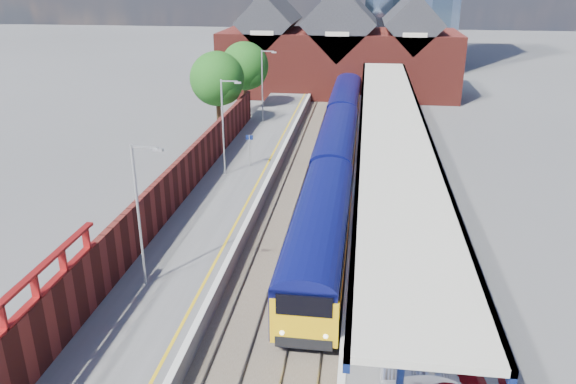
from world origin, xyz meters
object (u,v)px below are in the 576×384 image
(parked_car_silver, at_px, (441,379))
(lamp_post_c, at_px, (225,121))
(lamp_post_b, at_px, (141,208))
(train, at_px, (342,119))
(parked_car_blue, at_px, (419,224))
(lamp_post_d, at_px, (264,81))
(parked_car_dark, at_px, (428,246))
(platform_sign, at_px, (250,145))

(parked_car_silver, bearing_deg, lamp_post_c, 31.65)
(lamp_post_b, xyz_separation_m, lamp_post_c, (0.00, 16.00, 0.00))
(lamp_post_c, distance_m, parked_car_silver, 25.65)
(train, bearing_deg, parked_car_blue, -76.20)
(lamp_post_d, distance_m, parked_car_dark, 30.65)
(train, bearing_deg, platform_sign, -119.27)
(lamp_post_c, relative_size, lamp_post_d, 1.00)
(lamp_post_b, relative_size, parked_car_dark, 1.71)
(lamp_post_c, relative_size, parked_car_dark, 1.71)
(lamp_post_d, relative_size, parked_car_blue, 1.50)
(lamp_post_d, height_order, parked_car_blue, lamp_post_d)
(lamp_post_c, xyz_separation_m, parked_car_blue, (13.30, -8.58, -3.34))
(parked_car_dark, bearing_deg, train, 0.27)
(lamp_post_c, bearing_deg, parked_car_dark, -39.80)
(parked_car_silver, height_order, parked_car_dark, parked_car_silver)
(lamp_post_d, xyz_separation_m, platform_sign, (1.36, -14.00, -2.30))
(parked_car_blue, bearing_deg, train, 13.89)
(lamp_post_b, bearing_deg, parked_car_dark, 19.19)
(lamp_post_c, bearing_deg, platform_sign, 55.74)
(parked_car_dark, distance_m, parked_car_blue, 2.72)
(train, relative_size, lamp_post_c, 9.42)
(train, relative_size, platform_sign, 26.37)
(lamp_post_d, relative_size, parked_car_dark, 1.71)
(lamp_post_b, bearing_deg, platform_sign, 85.67)
(parked_car_blue, bearing_deg, parked_car_dark, -174.70)
(parked_car_silver, bearing_deg, train, 9.19)
(lamp_post_c, height_order, parked_car_dark, lamp_post_c)
(parked_car_dark, bearing_deg, parked_car_blue, -7.41)
(lamp_post_b, relative_size, platform_sign, 2.80)
(train, xyz_separation_m, platform_sign, (-6.49, -11.58, 0.57))
(train, height_order, lamp_post_b, lamp_post_b)
(train, distance_m, parked_car_blue, 22.83)
(lamp_post_b, distance_m, parked_car_silver, 14.63)
(lamp_post_b, xyz_separation_m, platform_sign, (1.36, 18.00, -2.30))
(platform_sign, bearing_deg, parked_car_silver, -64.06)
(parked_car_silver, distance_m, parked_car_dark, 10.61)
(lamp_post_d, distance_m, parked_car_blue, 28.15)
(lamp_post_d, distance_m, platform_sign, 14.25)
(parked_car_silver, bearing_deg, platform_sign, 26.91)
(lamp_post_c, bearing_deg, lamp_post_d, 90.00)
(train, relative_size, parked_car_silver, 15.70)
(platform_sign, bearing_deg, parked_car_dark, -47.48)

